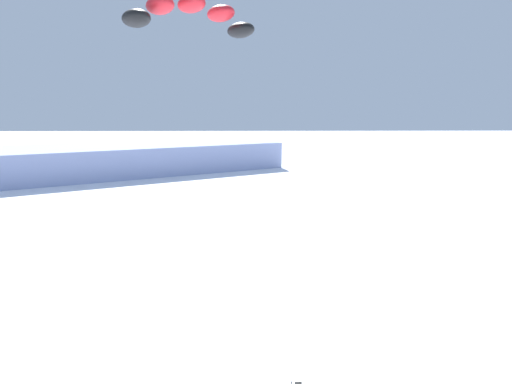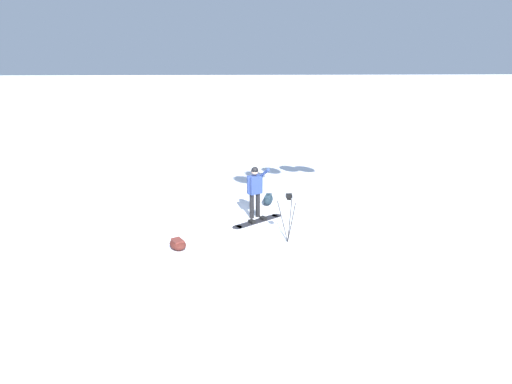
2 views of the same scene
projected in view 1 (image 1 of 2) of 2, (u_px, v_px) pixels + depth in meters
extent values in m
ellipsoid|color=black|center=(241.00, 30.00, 12.35)|extent=(1.36, 1.20, 0.44)
ellipsoid|color=red|center=(221.00, 14.00, 11.94)|extent=(1.36, 1.20, 0.44)
ellipsoid|color=red|center=(191.00, 4.00, 11.45)|extent=(1.36, 1.20, 0.44)
ellipsoid|color=red|center=(160.00, 6.00, 11.03)|extent=(1.36, 1.20, 0.44)
ellipsoid|color=black|center=(136.00, 18.00, 10.78)|extent=(1.36, 1.20, 0.44)
cube|color=#99A5D0|center=(77.00, 161.00, 47.61)|extent=(35.82, 50.12, 3.42)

